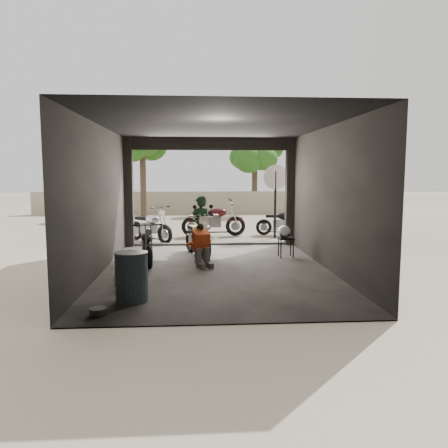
{
  "coord_description": "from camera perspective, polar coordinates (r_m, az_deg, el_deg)",
  "views": [
    {
      "loc": [
        -0.49,
        -9.52,
        2.17
      ],
      "look_at": [
        0.21,
        0.6,
        0.98
      ],
      "focal_mm": 35.0,
      "sensor_mm": 36.0,
      "label": 1
    }
  ],
  "objects": [
    {
      "name": "ground",
      "position": [
        9.77,
        -1.01,
        -6.16
      ],
      "size": [
        80.0,
        80.0,
        0.0
      ],
      "primitive_type": "plane",
      "color": "#7A6D56",
      "rests_on": "ground"
    },
    {
      "name": "rider",
      "position": [
        11.4,
        -3.1,
        -0.28
      ],
      "size": [
        0.68,
        0.58,
        1.59
      ],
      "primitive_type": "imported",
      "rotation": [
        0.0,
        0.0,
        3.54
      ],
      "color": "black",
      "rests_on": "ground"
    },
    {
      "name": "tree_right",
      "position": [
        23.79,
        4.05,
        9.99
      ],
      "size": [
        2.2,
        2.2,
        5.0
      ],
      "color": "#382B1E",
      "rests_on": "ground"
    },
    {
      "name": "left_bike",
      "position": [
        10.63,
        -10.07,
        -2.45
      ],
      "size": [
        0.9,
        1.58,
        1.01
      ],
      "primitive_type": null,
      "rotation": [
        0.0,
        0.0,
        0.2
      ],
      "color": "black",
      "rests_on": "ground"
    },
    {
      "name": "outside_bike_c",
      "position": [
        15.43,
        7.54,
        0.51
      ],
      "size": [
        1.61,
        0.74,
        1.06
      ],
      "primitive_type": null,
      "rotation": [
        0.0,
        0.0,
        1.51
      ],
      "color": "black",
      "rests_on": "ground"
    },
    {
      "name": "garage",
      "position": [
        10.12,
        -1.19,
        1.61
      ],
      "size": [
        7.0,
        7.13,
        3.2
      ],
      "color": "#2D2B28",
      "rests_on": "ground"
    },
    {
      "name": "outside_bike_a",
      "position": [
        13.95,
        -9.65,
        0.02
      ],
      "size": [
        1.73,
        1.69,
        1.16
      ],
      "primitive_type": null,
      "rotation": [
        0.0,
        0.0,
        0.81
      ],
      "color": "black",
      "rests_on": "ground"
    },
    {
      "name": "stool",
      "position": [
        11.32,
        8.09,
        -2.13
      ],
      "size": [
        0.38,
        0.38,
        0.53
      ],
      "rotation": [
        0.0,
        0.0,
        0.2
      ],
      "color": "black",
      "rests_on": "ground"
    },
    {
      "name": "helmet",
      "position": [
        11.31,
        7.86,
        -0.95
      ],
      "size": [
        0.44,
        0.45,
        0.31
      ],
      "primitive_type": "ellipsoid",
      "rotation": [
        0.0,
        0.0,
        0.42
      ],
      "color": "white",
      "rests_on": "stool"
    },
    {
      "name": "main_bike",
      "position": [
        11.32,
        -3.48,
        -1.42
      ],
      "size": [
        1.18,
        1.87,
        1.16
      ],
      "primitive_type": null,
      "rotation": [
        0.0,
        0.0,
        0.29
      ],
      "color": "beige",
      "rests_on": "ground"
    },
    {
      "name": "outside_bike_b",
      "position": [
        15.01,
        -1.38,
        0.84
      ],
      "size": [
        1.94,
        0.85,
        1.3
      ],
      "primitive_type": null,
      "rotation": [
        0.0,
        0.0,
        1.6
      ],
      "color": "#431012",
      "rests_on": "ground"
    },
    {
      "name": "sign_post",
      "position": [
        14.61,
        6.74,
        4.59
      ],
      "size": [
        0.81,
        0.08,
        2.44
      ],
      "rotation": [
        0.0,
        0.0,
        -0.12
      ],
      "color": "black",
      "rests_on": "ground"
    },
    {
      "name": "mechanic",
      "position": [
        10.05,
        -2.84,
        -3.0
      ],
      "size": [
        0.69,
        0.79,
        0.96
      ],
      "primitive_type": null,
      "rotation": [
        0.0,
        0.0,
        0.35
      ],
      "color": "#DE4C1D",
      "rests_on": "ground"
    },
    {
      "name": "oil_drum",
      "position": [
        7.55,
        -11.97,
        -6.84
      ],
      "size": [
        0.57,
        0.57,
        0.85
      ],
      "primitive_type": "cylinder",
      "rotation": [
        0.0,
        0.0,
        -0.05
      ],
      "color": "#415D6E",
      "rests_on": "ground"
    },
    {
      "name": "tree_left",
      "position": [
        22.24,
        -10.64,
        11.23
      ],
      "size": [
        2.2,
        2.2,
        5.6
      ],
      "color": "#382B1E",
      "rests_on": "ground"
    },
    {
      "name": "boundary_wall",
      "position": [
        23.58,
        -2.77,
        2.83
      ],
      "size": [
        18.0,
        0.3,
        1.2
      ],
      "primitive_type": "cube",
      "color": "gray",
      "rests_on": "ground"
    }
  ]
}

